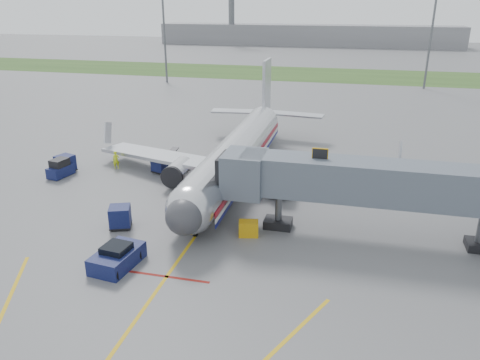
% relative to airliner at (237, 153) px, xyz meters
% --- Properties ---
extents(ground, '(400.00, 400.00, 0.00)m').
position_rel_airliner_xyz_m(ground, '(-0.00, -15.25, -2.65)').
color(ground, '#565659').
rests_on(ground, ground).
extents(grass_strip, '(300.00, 25.00, 0.01)m').
position_rel_airliner_xyz_m(grass_strip, '(-0.00, 74.75, -2.64)').
color(grass_strip, '#2D4C1E').
rests_on(grass_strip, ground).
extents(apron_markings, '(21.52, 50.00, 0.01)m').
position_rel_airliner_xyz_m(apron_markings, '(-0.00, -22.65, -2.64)').
color(apron_markings, gold).
rests_on(apron_markings, ground).
extents(airliner, '(32.10, 35.67, 10.25)m').
position_rel_airliner_xyz_m(airliner, '(0.00, 0.00, 0.00)').
color(airliner, silver).
rests_on(airliner, ground).
extents(jet_bridge, '(25.30, 4.00, 6.90)m').
position_rel_airliner_xyz_m(jet_bridge, '(12.86, -10.25, 1.82)').
color(jet_bridge, slate).
rests_on(jet_bridge, ground).
extents(light_mast_left, '(2.00, 0.44, 20.40)m').
position_rel_airliner_xyz_m(light_mast_left, '(-30.00, 54.75, 8.13)').
color(light_mast_left, '#595B60').
rests_on(light_mast_left, ground).
extents(light_mast_right, '(2.00, 0.44, 20.40)m').
position_rel_airliner_xyz_m(light_mast_right, '(25.00, 59.75, 8.13)').
color(light_mast_right, '#595B60').
rests_on(light_mast_right, ground).
extents(distant_terminal, '(120.00, 14.00, 8.00)m').
position_rel_airliner_xyz_m(distant_terminal, '(-10.00, 154.75, 1.35)').
color(distant_terminal, slate).
rests_on(distant_terminal, ground).
extents(control_tower, '(4.00, 4.00, 30.00)m').
position_rel_airliner_xyz_m(control_tower, '(-40.00, 149.75, 14.68)').
color(control_tower, '#595B60').
rests_on(control_tower, ground).
extents(pushback_tug, '(2.81, 4.10, 1.60)m').
position_rel_airliner_xyz_m(pushback_tug, '(-3.81, -18.75, -1.98)').
color(pushback_tug, '#0E0F3E').
rests_on(pushback_tug, ground).
extents(baggage_tug, '(1.87, 2.92, 1.90)m').
position_rel_airliner_xyz_m(baggage_tug, '(-17.91, -4.12, -1.80)').
color(baggage_tug, '#0E0F3E').
rests_on(baggage_tug, ground).
extents(baggage_cart_a, '(2.17, 2.17, 1.81)m').
position_rel_airliner_xyz_m(baggage_cart_a, '(-6.35, -13.34, -1.72)').
color(baggage_cart_a, '#0E0F3E').
rests_on(baggage_cart_a, ground).
extents(baggage_cart_b, '(2.12, 2.12, 1.83)m').
position_rel_airliner_xyz_m(baggage_cart_b, '(-18.19, -2.76, -1.71)').
color(baggage_cart_b, '#0E0F3E').
rests_on(baggage_cart_b, ground).
extents(baggage_cart_c, '(1.79, 1.79, 1.58)m').
position_rel_airliner_xyz_m(baggage_cart_c, '(-8.36, -0.42, -1.84)').
color(baggage_cart_c, '#0E0F3E').
rests_on(baggage_cart_c, ground).
extents(belt_loader, '(1.80, 3.95, 1.87)m').
position_rel_airliner_xyz_m(belt_loader, '(-8.19, 0.79, -2.18)').
color(belt_loader, '#0E0F3E').
rests_on(belt_loader, ground).
extents(ground_power_cart, '(1.69, 1.31, 1.21)m').
position_rel_airliner_xyz_m(ground_power_cart, '(4.00, -12.25, -2.05)').
color(ground_power_cart, '#C38C0B').
rests_on(ground_power_cart, ground).
extents(ramp_worker, '(0.85, 0.77, 1.95)m').
position_rel_airliner_xyz_m(ramp_worker, '(-13.43, -0.52, -1.67)').
color(ramp_worker, '#C2D919').
rests_on(ramp_worker, ground).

